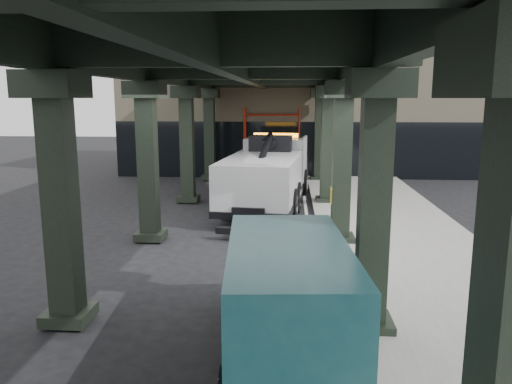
% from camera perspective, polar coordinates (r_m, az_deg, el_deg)
% --- Properties ---
extents(ground, '(90.00, 90.00, 0.00)m').
position_cam_1_polar(ground, '(13.97, -0.52, -8.11)').
color(ground, black).
rests_on(ground, ground).
extents(sidewalk, '(5.00, 40.00, 0.15)m').
position_cam_1_polar(sidewalk, '(16.19, 16.23, -5.62)').
color(sidewalk, gray).
rests_on(sidewalk, ground).
extents(lane_stripe, '(0.12, 38.00, 0.01)m').
position_cam_1_polar(lane_stripe, '(15.85, 6.22, -5.86)').
color(lane_stripe, silver).
rests_on(lane_stripe, ground).
extents(viaduct, '(7.40, 32.00, 6.40)m').
position_cam_1_polar(viaduct, '(15.28, -1.49, 14.28)').
color(viaduct, black).
rests_on(viaduct, ground).
extents(building, '(22.00, 10.00, 8.00)m').
position_cam_1_polar(building, '(33.20, 5.71, 9.76)').
color(building, '#C6B793').
rests_on(building, ground).
extents(scaffolding, '(3.08, 0.88, 4.00)m').
position_cam_1_polar(scaffolding, '(27.95, 1.83, 5.76)').
color(scaffolding, '#B1220E').
rests_on(scaffolding, ground).
extents(tow_truck, '(3.56, 9.62, 3.08)m').
position_cam_1_polar(tow_truck, '(20.99, 1.51, 2.47)').
color(tow_truck, black).
rests_on(tow_truck, ground).
extents(towed_van, '(2.49, 5.47, 2.16)m').
position_cam_1_polar(towed_van, '(8.78, 3.51, -11.70)').
color(towed_van, '#133F45').
rests_on(towed_van, ground).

